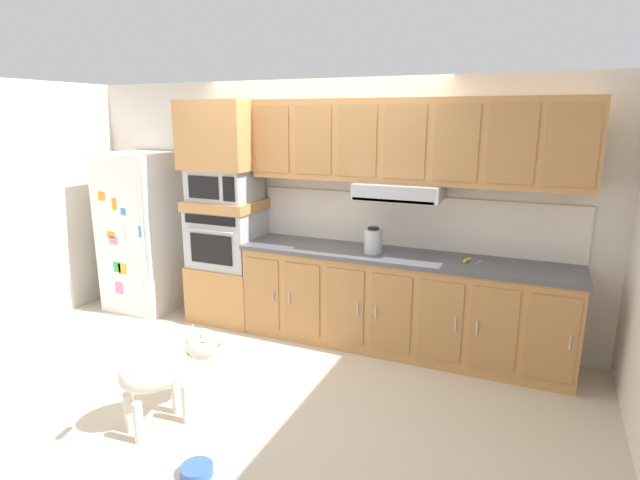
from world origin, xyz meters
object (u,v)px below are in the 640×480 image
electric_kettle (373,241)px  dog_food_bowl (197,470)px  screwdriver (468,260)px  built_in_oven (227,237)px  microwave (225,185)px  dog (166,367)px  refrigerator (144,232)px

electric_kettle → dog_food_bowl: bearing=-100.6°
screwdriver → dog_food_bowl: 2.70m
built_in_oven → microwave: 0.56m
built_in_oven → microwave: microwave is taller
dog → microwave: bearing=45.6°
refrigerator → dog: (1.77, -1.78, -0.44)m
built_in_oven → dog_food_bowl: size_ratio=3.50×
microwave → dog: (0.70, -1.84, -1.02)m
screwdriver → microwave: bearing=179.9°
microwave → dog: microwave is taller
microwave → dog: bearing=-69.1°
built_in_oven → electric_kettle: 1.63m
refrigerator → microwave: refrigerator is taller
refrigerator → screwdriver: size_ratio=11.24×
refrigerator → dog: refrigerator is taller
screwdriver → dog: size_ratio=0.18×
built_in_oven → electric_kettle: size_ratio=2.92×
refrigerator → microwave: bearing=3.6°
screwdriver → built_in_oven: bearing=179.9°
dog → dog_food_bowl: dog is taller
refrigerator → built_in_oven: 1.07m
refrigerator → microwave: (1.07, 0.07, 0.58)m
refrigerator → electric_kettle: 2.70m
dog_food_bowl → dog: bearing=143.9°
dog → electric_kettle: bearing=-2.4°
refrigerator → electric_kettle: refrigerator is taller
built_in_oven → dog_food_bowl: built_in_oven is taller
electric_kettle → dog: (-0.92, -1.80, -0.59)m
dog_food_bowl → screwdriver: bearing=60.5°
screwdriver → dog: screwdriver is taller
microwave → dog_food_bowl: 2.91m
microwave → screwdriver: bearing=-0.1°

